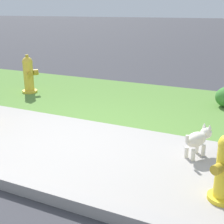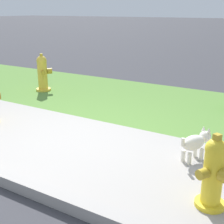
% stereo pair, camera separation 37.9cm
% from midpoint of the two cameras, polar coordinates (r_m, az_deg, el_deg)
% --- Properties ---
extents(ground_plane, '(120.00, 120.00, 0.00)m').
position_cam_midpoint_polar(ground_plane, '(4.07, -5.68, -6.08)').
color(ground_plane, '#38383D').
extents(sidewalk_pavement, '(18.00, 1.93, 0.01)m').
position_cam_midpoint_polar(sidewalk_pavement, '(4.07, -5.68, -6.01)').
color(sidewalk_pavement, '#9E9993').
rests_on(sidewalk_pavement, ground).
extents(grass_verge, '(18.00, 2.79, 0.01)m').
position_cam_midpoint_polar(grass_verge, '(6.00, 7.78, 2.00)').
color(grass_verge, '#568438').
rests_on(grass_verge, ground).
extents(street_curb, '(18.00, 0.16, 0.12)m').
position_cam_midpoint_polar(street_curb, '(3.36, -16.52, -11.25)').
color(street_curb, '#9E9993').
rests_on(street_curb, ground).
extents(fire_hydrant_mid_block, '(0.33, 0.36, 0.70)m').
position_cam_midpoint_polar(fire_hydrant_mid_block, '(2.92, 21.76, -10.52)').
color(fire_hydrant_mid_block, yellow).
rests_on(fire_hydrant_mid_block, ground).
extents(fire_hydrant_by_grass_verge, '(0.35, 0.35, 0.79)m').
position_cam_midpoint_polar(fire_hydrant_by_grass_verge, '(6.76, -11.00, 6.99)').
color(fire_hydrant_by_grass_verge, gold).
rests_on(fire_hydrant_by_grass_verge, ground).
extents(small_white_dog, '(0.29, 0.43, 0.38)m').
position_cam_midpoint_polar(small_white_dog, '(3.75, 17.90, -5.38)').
color(small_white_dog, silver).
rests_on(small_white_dog, ground).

